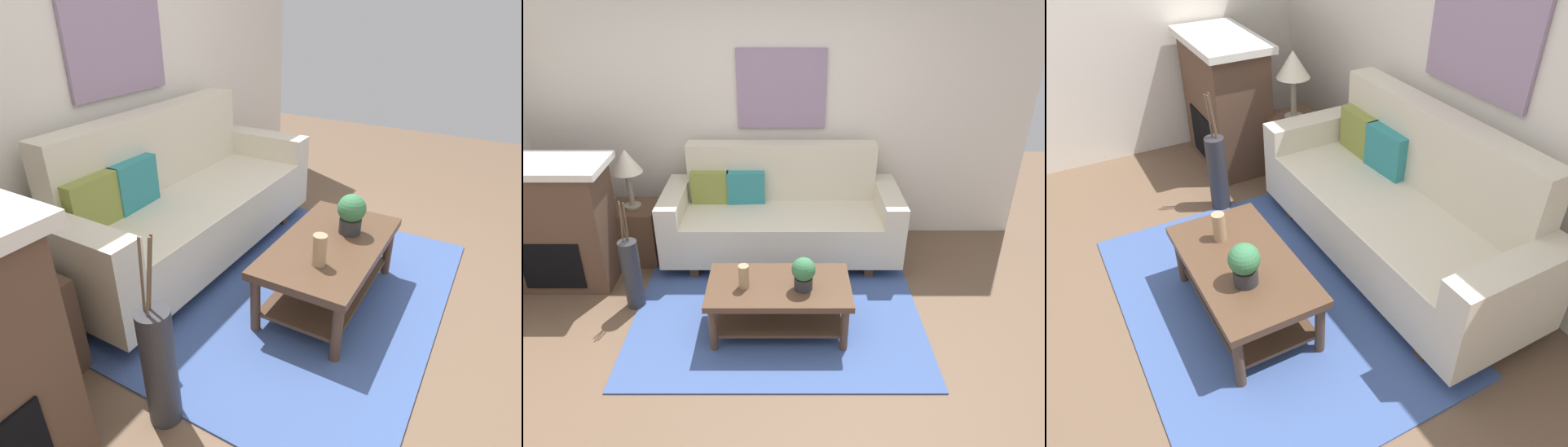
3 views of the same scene
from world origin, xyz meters
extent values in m
plane|color=brown|center=(0.00, 0.00, 0.00)|extent=(8.97, 8.97, 0.00)
cube|color=silver|center=(0.00, 2.01, 1.35)|extent=(4.97, 0.10, 2.70)
cube|color=#3D5693|center=(0.00, 0.50, 0.01)|extent=(2.37, 1.74, 0.01)
cube|color=beige|center=(0.03, 1.41, 0.32)|extent=(1.82, 0.84, 0.40)
cube|color=beige|center=(0.03, 1.73, 0.80)|extent=(1.82, 0.20, 0.56)
cube|color=beige|center=(-0.98, 1.41, 0.42)|extent=(0.20, 0.84, 0.60)
cube|color=beige|center=(1.04, 1.41, 0.42)|extent=(0.20, 0.84, 0.60)
cube|color=#513826|center=(-0.78, 1.41, 0.06)|extent=(0.08, 0.74, 0.12)
cube|color=#513826|center=(0.84, 1.41, 0.06)|extent=(0.08, 0.74, 0.12)
cube|color=olive|center=(-0.66, 1.60, 0.68)|extent=(0.36, 0.12, 0.32)
cube|color=teal|center=(-0.31, 1.60, 0.68)|extent=(0.37, 0.14, 0.32)
cube|color=#513826|center=(0.02, 0.33, 0.41)|extent=(1.10, 0.60, 0.05)
cube|color=#513826|center=(0.02, 0.33, 0.12)|extent=(0.98, 0.50, 0.02)
cylinder|color=#513826|center=(-0.47, 0.08, 0.19)|extent=(0.06, 0.06, 0.38)
cylinder|color=#513826|center=(0.51, 0.08, 0.19)|extent=(0.06, 0.06, 0.38)
cylinder|color=#513826|center=(-0.47, 0.58, 0.19)|extent=(0.06, 0.06, 0.38)
cylinder|color=#513826|center=(0.51, 0.58, 0.19)|extent=(0.06, 0.06, 0.38)
cylinder|color=tan|center=(-0.25, 0.30, 0.52)|extent=(0.08, 0.08, 0.19)
cylinder|color=#2D2D33|center=(0.20, 0.27, 0.48)|extent=(0.14, 0.14, 0.10)
sphere|color=#377549|center=(0.20, 0.27, 0.60)|extent=(0.18, 0.18, 0.18)
cube|color=#513826|center=(-1.38, 1.42, 0.28)|extent=(0.44, 0.44, 0.56)
cylinder|color=gray|center=(-1.38, 1.42, 0.57)|extent=(0.16, 0.16, 0.02)
cylinder|color=#2D2D33|center=(-1.21, 0.64, 0.31)|extent=(0.15, 0.15, 0.63)
cylinder|color=brown|center=(-1.19, 0.64, 0.81)|extent=(0.03, 0.05, 0.36)
cylinder|color=brown|center=(-1.22, 0.66, 0.81)|extent=(0.01, 0.04, 0.36)
cylinder|color=brown|center=(-1.22, 0.62, 0.81)|extent=(0.05, 0.04, 0.36)
cube|color=gray|center=(0.03, 1.94, 1.54)|extent=(0.85, 0.03, 0.75)
camera|label=1|loc=(-2.24, -0.47, 1.78)|focal=30.35mm
camera|label=2|loc=(0.06, -2.84, 2.65)|focal=34.47mm
camera|label=3|loc=(2.24, -0.47, 2.38)|focal=35.32mm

